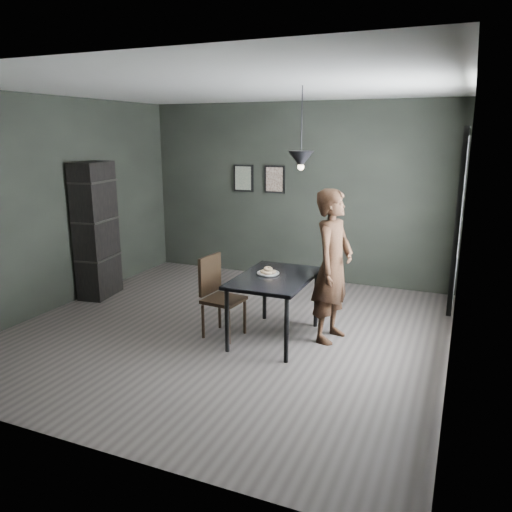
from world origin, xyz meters
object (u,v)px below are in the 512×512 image
at_px(shelf_unit, 96,230).
at_px(pendant_lamp, 301,159).
at_px(woman, 333,266).
at_px(wood_chair, 218,291).
at_px(white_plate, 268,274).
at_px(cafe_table, 275,283).

xyz_separation_m(shelf_unit, pendant_lamp, (3.17, -0.39, 1.08)).
height_order(woman, wood_chair, woman).
bearing_deg(woman, wood_chair, 116.87).
xyz_separation_m(woman, pendant_lamp, (-0.35, -0.15, 1.18)).
height_order(white_plate, shelf_unit, shelf_unit).
xyz_separation_m(white_plate, shelf_unit, (-2.82, 0.44, 0.21)).
relative_size(cafe_table, white_plate, 5.22).
relative_size(white_plate, pendant_lamp, 0.27).
xyz_separation_m(woman, shelf_unit, (-3.52, 0.24, 0.10)).
xyz_separation_m(cafe_table, white_plate, (-0.10, 0.05, 0.08)).
distance_m(cafe_table, shelf_unit, 2.98).
distance_m(cafe_table, white_plate, 0.14).
height_order(wood_chair, shelf_unit, shelf_unit).
bearing_deg(woman, shelf_unit, 95.44).
bearing_deg(woman, white_plate, 115.29).
distance_m(white_plate, shelf_unit, 2.86).
bearing_deg(shelf_unit, wood_chair, -23.97).
relative_size(cafe_table, shelf_unit, 0.62).
bearing_deg(pendant_lamp, woman, 22.60).
distance_m(wood_chair, pendant_lamp, 1.78).
xyz_separation_m(cafe_table, woman, (0.60, 0.25, 0.20)).
relative_size(cafe_table, wood_chair, 1.26).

